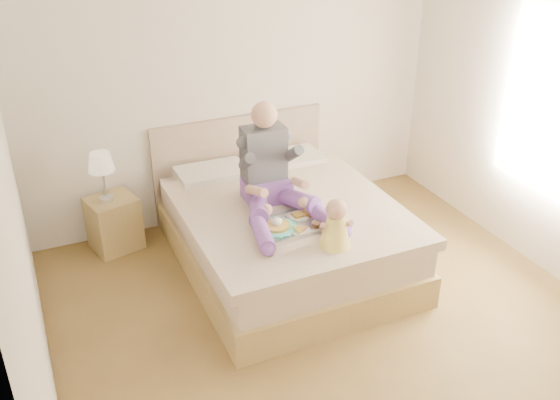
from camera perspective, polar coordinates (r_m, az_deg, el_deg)
name	(u,v)px	position (r m, az deg, el deg)	size (l,w,h in m)	color
room	(362,142)	(4.01, 7.50, 5.27)	(4.02, 4.22, 2.71)	brown
bed	(281,228)	(5.36, 0.09, -2.58)	(1.70, 2.18, 1.00)	#9B7F48
nightstand	(114,223)	(5.76, -14.93, -2.07)	(0.48, 0.45, 0.49)	#9B7F48
lamp	(101,165)	(5.48, -16.05, 3.11)	(0.22, 0.22, 0.45)	silver
adult	(272,178)	(4.98, -0.73, 2.06)	(0.73, 1.04, 0.87)	#6B3E9B
tray	(288,223)	(4.78, 0.78, -2.12)	(0.54, 0.44, 0.14)	silver
baby	(335,227)	(4.51, 5.07, -2.46)	(0.25, 0.34, 0.38)	#FFE450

